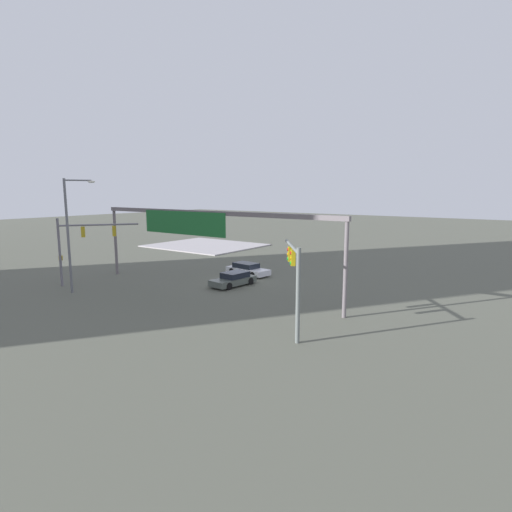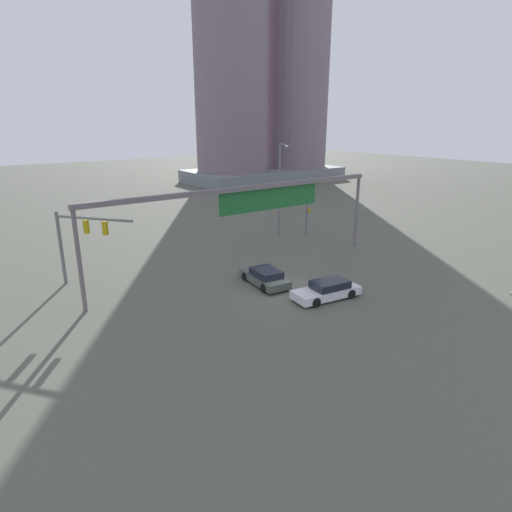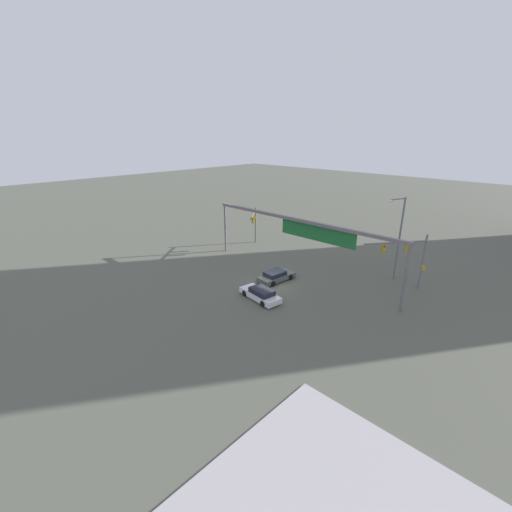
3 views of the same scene
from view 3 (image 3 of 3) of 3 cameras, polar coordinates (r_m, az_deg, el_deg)
ground_plane at (r=37.75m, az=2.80°, el=-4.89°), size 218.30×218.30×0.00m
traffic_signal_near_corner at (r=38.44m, az=24.17°, el=0.36°), size 4.51×5.62×6.06m
traffic_signal_opposite_side at (r=49.72m, az=-0.26°, el=5.98°), size 3.90×4.92×5.39m
streetlamp_curved_arm at (r=40.59m, az=22.77°, el=3.45°), size 1.12×2.36×9.43m
overhead_sign_gantry at (r=38.45m, az=7.80°, el=4.60°), size 25.31×0.43×6.82m
sedan_car_approaching at (r=34.44m, az=0.78°, el=-6.38°), size 4.89×2.37×1.21m
sedan_car_waiting_far at (r=38.60m, az=3.37°, el=-3.38°), size 2.28×4.56×1.21m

